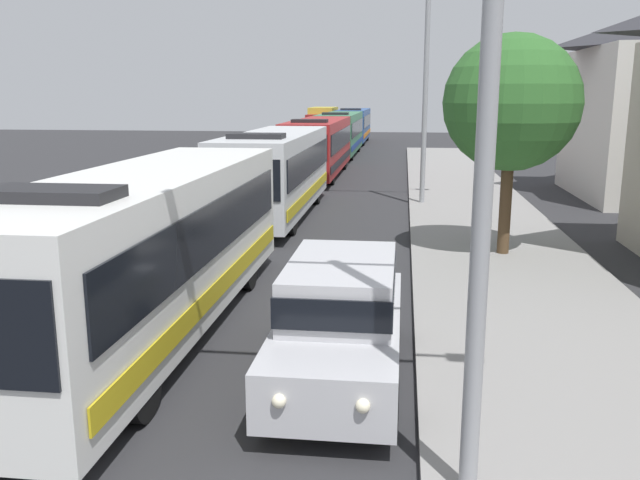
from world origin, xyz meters
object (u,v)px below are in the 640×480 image
at_px(bus_rear, 354,124).
at_px(bus_middle, 319,145).
at_px(bus_lead, 150,245).
at_px(bus_fourth_in_line, 340,132).
at_px(streetlamp_mid, 426,74).
at_px(bus_second_in_line, 276,170).
at_px(box_truck_oncoming, 322,122).
at_px(roadside_tree, 512,103).
at_px(white_suv, 341,315).

bearing_deg(bus_rear, bus_middle, -90.00).
relative_size(bus_lead, bus_rear, 0.96).
distance_m(bus_fourth_in_line, streetlamp_mid, 23.00).
height_order(bus_second_in_line, box_truck_oncoming, bus_second_in_line).
xyz_separation_m(bus_middle, bus_rear, (-0.00, 25.51, -0.00)).
bearing_deg(bus_second_in_line, roadside_tree, -37.20).
xyz_separation_m(bus_fourth_in_line, box_truck_oncoming, (-3.30, 16.42, 0.02)).
bearing_deg(bus_middle, streetlamp_mid, -60.53).
bearing_deg(white_suv, streetlamp_mid, 84.27).
xyz_separation_m(bus_lead, box_truck_oncoming, (-3.30, 53.82, 0.02)).
relative_size(box_truck_oncoming, streetlamp_mid, 0.91).
bearing_deg(white_suv, bus_fourth_in_line, 95.41).
relative_size(bus_second_in_line, box_truck_oncoming, 1.40).
xyz_separation_m(bus_middle, box_truck_oncoming, (-3.30, 28.94, 0.02)).
height_order(bus_second_in_line, bus_fourth_in_line, same).
height_order(bus_middle, bus_rear, same).
relative_size(bus_rear, box_truck_oncoming, 1.51).
bearing_deg(streetlamp_mid, box_truck_oncoming, 102.74).
relative_size(bus_middle, bus_fourth_in_line, 1.00).
height_order(bus_rear, box_truck_oncoming, bus_rear).
bearing_deg(bus_lead, bus_middle, 90.00).
height_order(bus_rear, white_suv, bus_rear).
relative_size(bus_lead, box_truck_oncoming, 1.45).
relative_size(bus_lead, streetlamp_mid, 1.32).
bearing_deg(white_suv, roadside_tree, 66.28).
xyz_separation_m(bus_fourth_in_line, roadside_tree, (7.39, -30.62, 2.49)).
relative_size(white_suv, box_truck_oncoming, 0.67).
xyz_separation_m(bus_second_in_line, bus_fourth_in_line, (0.00, 25.02, 0.00)).
bearing_deg(bus_lead, roadside_tree, 42.54).
distance_m(bus_lead, bus_second_in_line, 12.38).
height_order(bus_lead, white_suv, bus_lead).
xyz_separation_m(bus_lead, bus_fourth_in_line, (0.00, 37.40, 0.00)).
distance_m(bus_fourth_in_line, roadside_tree, 31.60).
distance_m(bus_middle, box_truck_oncoming, 29.13).
xyz_separation_m(bus_lead, streetlamp_mid, (5.40, 15.32, 3.50)).
bearing_deg(bus_lead, white_suv, -23.59).
bearing_deg(streetlamp_mid, bus_middle, 119.47).
height_order(bus_lead, bus_second_in_line, same).
height_order(streetlamp_mid, roadside_tree, streetlamp_mid).
height_order(bus_middle, box_truck_oncoming, bus_middle).
height_order(box_truck_oncoming, roadside_tree, roadside_tree).
distance_m(white_suv, box_truck_oncoming, 55.88).
xyz_separation_m(bus_fourth_in_line, bus_rear, (-0.00, 12.98, -0.00)).
distance_m(bus_middle, bus_rear, 25.51).
height_order(bus_second_in_line, bus_middle, same).
bearing_deg(box_truck_oncoming, white_suv, -82.80).
height_order(white_suv, streetlamp_mid, streetlamp_mid).
distance_m(bus_rear, roadside_tree, 44.30).
xyz_separation_m(bus_rear, streetlamp_mid, (5.40, -35.06, 3.50)).
relative_size(box_truck_oncoming, roadside_tree, 1.30).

